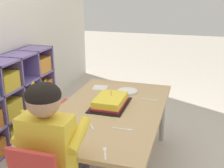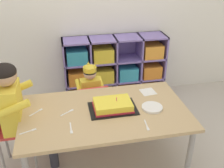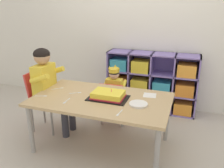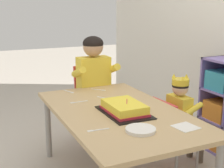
{
  "view_description": "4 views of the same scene",
  "coord_description": "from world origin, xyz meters",
  "px_view_note": "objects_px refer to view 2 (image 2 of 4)",
  "views": [
    {
      "loc": [
        -2.05,
        -0.63,
        1.53
      ],
      "look_at": [
        0.01,
        -0.02,
        0.8
      ],
      "focal_mm": 46.02,
      "sensor_mm": 36.0,
      "label": 1
    },
    {
      "loc": [
        -0.33,
        -1.91,
        1.89
      ],
      "look_at": [
        0.06,
        0.0,
        0.85
      ],
      "focal_mm": 42.49,
      "sensor_mm": 36.0,
      "label": 2
    },
    {
      "loc": [
        0.87,
        -2.16,
        1.58
      ],
      "look_at": [
        0.11,
        0.04,
        0.75
      ],
      "focal_mm": 38.0,
      "sensor_mm": 36.0,
      "label": 3
    },
    {
      "loc": [
        1.99,
        -0.96,
        1.34
      ],
      "look_at": [
        0.01,
        -0.05,
        0.8
      ],
      "focal_mm": 51.43,
      "sensor_mm": 36.0,
      "label": 4
    }
  ],
  "objects_px": {
    "paper_plate_stack": "(152,107)",
    "fork_by_napkin": "(147,126)",
    "classroom_chair_blue": "(92,103)",
    "birthday_cake_on_tray": "(113,106)",
    "fork_scattered_mid_table": "(68,112)",
    "adult_helper_seated": "(19,106)",
    "child_with_crown": "(90,88)",
    "classroom_chair_adult_side": "(9,127)",
    "fork_beside_plate_stack": "(29,131)",
    "fork_near_cake_tray": "(71,129)",
    "activity_table": "(105,116)",
    "fork_at_table_front_edge": "(37,112)"
  },
  "relations": [
    {
      "from": "classroom_chair_blue",
      "to": "classroom_chair_adult_side",
      "type": "distance_m",
      "value": 0.9
    },
    {
      "from": "adult_helper_seated",
      "to": "fork_by_napkin",
      "type": "relative_size",
      "value": 7.53
    },
    {
      "from": "classroom_chair_adult_side",
      "to": "birthday_cake_on_tray",
      "type": "height_order",
      "value": "classroom_chair_adult_side"
    },
    {
      "from": "classroom_chair_blue",
      "to": "child_with_crown",
      "type": "distance_m",
      "value": 0.17
    },
    {
      "from": "activity_table",
      "to": "fork_near_cake_tray",
      "type": "relative_size",
      "value": 10.12
    },
    {
      "from": "adult_helper_seated",
      "to": "fork_by_napkin",
      "type": "xyz_separation_m",
      "value": [
        1.02,
        -0.41,
        -0.06
      ]
    },
    {
      "from": "classroom_chair_blue",
      "to": "fork_near_cake_tray",
      "type": "xyz_separation_m",
      "value": [
        -0.26,
        -0.72,
        0.25
      ]
    },
    {
      "from": "activity_table",
      "to": "birthday_cake_on_tray",
      "type": "relative_size",
      "value": 3.48
    },
    {
      "from": "activity_table",
      "to": "fork_beside_plate_stack",
      "type": "bearing_deg",
      "value": -165.47
    },
    {
      "from": "child_with_crown",
      "to": "birthday_cake_on_tray",
      "type": "xyz_separation_m",
      "value": [
        0.13,
        -0.61,
        0.14
      ]
    },
    {
      "from": "fork_beside_plate_stack",
      "to": "adult_helper_seated",
      "type": "bearing_deg",
      "value": -91.74
    },
    {
      "from": "classroom_chair_blue",
      "to": "birthday_cake_on_tray",
      "type": "relative_size",
      "value": 1.42
    },
    {
      "from": "classroom_chair_adult_side",
      "to": "fork_scattered_mid_table",
      "type": "bearing_deg",
      "value": -99.66
    },
    {
      "from": "fork_at_table_front_edge",
      "to": "activity_table",
      "type": "bearing_deg",
      "value": 128.2
    },
    {
      "from": "activity_table",
      "to": "fork_beside_plate_stack",
      "type": "relative_size",
      "value": 11.28
    },
    {
      "from": "activity_table",
      "to": "birthday_cake_on_tray",
      "type": "distance_m",
      "value": 0.12
    },
    {
      "from": "activity_table",
      "to": "fork_scattered_mid_table",
      "type": "relative_size",
      "value": 12.26
    },
    {
      "from": "adult_helper_seated",
      "to": "fork_by_napkin",
      "type": "height_order",
      "value": "adult_helper_seated"
    },
    {
      "from": "fork_by_napkin",
      "to": "fork_near_cake_tray",
      "type": "bearing_deg",
      "value": 86.76
    },
    {
      "from": "fork_at_table_front_edge",
      "to": "fork_beside_plate_stack",
      "type": "height_order",
      "value": "same"
    },
    {
      "from": "classroom_chair_adult_side",
      "to": "child_with_crown",
      "type": "bearing_deg",
      "value": -57.91
    },
    {
      "from": "classroom_chair_blue",
      "to": "fork_beside_plate_stack",
      "type": "height_order",
      "value": "fork_beside_plate_stack"
    },
    {
      "from": "fork_scattered_mid_table",
      "to": "adult_helper_seated",
      "type": "bearing_deg",
      "value": -46.11
    },
    {
      "from": "fork_at_table_front_edge",
      "to": "fork_by_napkin",
      "type": "relative_size",
      "value": 0.81
    },
    {
      "from": "adult_helper_seated",
      "to": "fork_near_cake_tray",
      "type": "xyz_separation_m",
      "value": [
        0.42,
        -0.32,
        -0.06
      ]
    },
    {
      "from": "paper_plate_stack",
      "to": "fork_at_table_front_edge",
      "type": "height_order",
      "value": "paper_plate_stack"
    },
    {
      "from": "activity_table",
      "to": "fork_at_table_front_edge",
      "type": "xyz_separation_m",
      "value": [
        -0.59,
        0.1,
        0.06
      ]
    },
    {
      "from": "fork_near_cake_tray",
      "to": "classroom_chair_blue",
      "type": "bearing_deg",
      "value": -21.16
    },
    {
      "from": "child_with_crown",
      "to": "fork_scattered_mid_table",
      "type": "height_order",
      "value": "child_with_crown"
    },
    {
      "from": "fork_scattered_mid_table",
      "to": "fork_near_cake_tray",
      "type": "height_order",
      "value": "same"
    },
    {
      "from": "birthday_cake_on_tray",
      "to": "paper_plate_stack",
      "type": "distance_m",
      "value": 0.35
    },
    {
      "from": "fork_at_table_front_edge",
      "to": "adult_helper_seated",
      "type": "bearing_deg",
      "value": -53.11
    },
    {
      "from": "paper_plate_stack",
      "to": "fork_by_napkin",
      "type": "distance_m",
      "value": 0.27
    },
    {
      "from": "child_with_crown",
      "to": "adult_helper_seated",
      "type": "height_order",
      "value": "adult_helper_seated"
    },
    {
      "from": "adult_helper_seated",
      "to": "paper_plate_stack",
      "type": "xyz_separation_m",
      "value": [
        1.14,
        -0.17,
        -0.05
      ]
    },
    {
      "from": "birthday_cake_on_tray",
      "to": "paper_plate_stack",
      "type": "xyz_separation_m",
      "value": [
        0.34,
        -0.06,
        -0.02
      ]
    },
    {
      "from": "paper_plate_stack",
      "to": "fork_beside_plate_stack",
      "type": "distance_m",
      "value": 1.05
    },
    {
      "from": "activity_table",
      "to": "classroom_chair_adult_side",
      "type": "height_order",
      "value": "classroom_chair_adult_side"
    },
    {
      "from": "classroom_chair_adult_side",
      "to": "fork_at_table_front_edge",
      "type": "relative_size",
      "value": 6.62
    },
    {
      "from": "birthday_cake_on_tray",
      "to": "fork_at_table_front_edge",
      "type": "bearing_deg",
      "value": 172.86
    },
    {
      "from": "child_with_crown",
      "to": "fork_by_napkin",
      "type": "relative_size",
      "value": 5.67
    },
    {
      "from": "fork_by_napkin",
      "to": "fork_near_cake_tray",
      "type": "relative_size",
      "value": 0.97
    },
    {
      "from": "classroom_chair_blue",
      "to": "activity_table",
      "type": "bearing_deg",
      "value": 90.98
    },
    {
      "from": "adult_helper_seated",
      "to": "fork_scattered_mid_table",
      "type": "distance_m",
      "value": 0.42
    },
    {
      "from": "classroom_chair_adult_side",
      "to": "paper_plate_stack",
      "type": "xyz_separation_m",
      "value": [
        1.26,
        -0.17,
        0.15
      ]
    },
    {
      "from": "adult_helper_seated",
      "to": "birthday_cake_on_tray",
      "type": "relative_size",
      "value": 2.52
    },
    {
      "from": "child_with_crown",
      "to": "fork_at_table_front_edge",
      "type": "relative_size",
      "value": 6.98
    },
    {
      "from": "child_with_crown",
      "to": "fork_by_napkin",
      "type": "xyz_separation_m",
      "value": [
        0.35,
        -0.91,
        0.11
      ]
    },
    {
      "from": "classroom_chair_blue",
      "to": "fork_near_cake_tray",
      "type": "relative_size",
      "value": 4.13
    },
    {
      "from": "birthday_cake_on_tray",
      "to": "fork_at_table_front_edge",
      "type": "relative_size",
      "value": 3.68
    }
  ]
}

